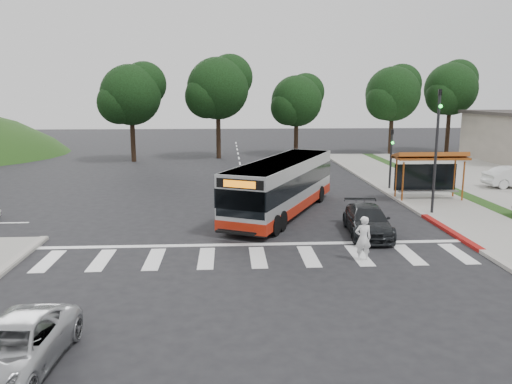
{
  "coord_description": "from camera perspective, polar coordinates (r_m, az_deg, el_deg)",
  "views": [
    {
      "loc": [
        -1.15,
        -23.52,
        6.22
      ],
      "look_at": [
        0.22,
        0.08,
        1.6
      ],
      "focal_mm": 35.0,
      "sensor_mm": 36.0,
      "label": 1
    }
  ],
  "objects": [
    {
      "name": "sidewalk_east",
      "position": [
        34.34,
        17.46,
        0.21
      ],
      "size": [
        4.0,
        40.0,
        0.12
      ],
      "primitive_type": "cube",
      "color": "gray",
      "rests_on": "ground"
    },
    {
      "name": "curb_east_red",
      "position": [
        24.57,
        21.26,
        -4.2
      ],
      "size": [
        0.32,
        6.0,
        0.15
      ],
      "primitive_type": "cube",
      "color": "maroon",
      "rests_on": "ground"
    },
    {
      "name": "pedestrian",
      "position": [
        19.39,
        12.14,
        -5.22
      ],
      "size": [
        0.66,
        0.46,
        1.74
      ],
      "primitive_type": "imported",
      "rotation": [
        0.0,
        0.0,
        3.21
      ],
      "color": "white",
      "rests_on": "ground"
    },
    {
      "name": "crosswalk_ladder",
      "position": [
        19.57,
        0.22,
        -7.46
      ],
      "size": [
        18.0,
        2.6,
        0.01
      ],
      "primitive_type": "cube",
      "color": "silver",
      "rests_on": "ground"
    },
    {
      "name": "tree_north_a",
      "position": [
        49.6,
        -4.29,
        11.84
      ],
      "size": [
        6.6,
        6.15,
        10.17
      ],
      "color": "black",
      "rests_on": "ground"
    },
    {
      "name": "transit_bus",
      "position": [
        26.37,
        3.03,
        0.57
      ],
      "size": [
        6.91,
        11.0,
        2.85
      ],
      "primitive_type": null,
      "rotation": [
        0.0,
        0.0,
        -0.44
      ],
      "color": "#A8AAAD",
      "rests_on": "ground"
    },
    {
      "name": "silver_suv_south",
      "position": [
        13.04,
        -25.99,
        -15.77
      ],
      "size": [
        2.19,
        4.3,
        1.16
      ],
      "primitive_type": "imported",
      "rotation": [
        0.0,
        0.0,
        -0.06
      ],
      "color": "#ABADB0",
      "rests_on": "ground"
    },
    {
      "name": "tree_north_c",
      "position": [
        48.39,
        -14.02,
        10.82
      ],
      "size": [
        6.16,
        5.74,
        9.3
      ],
      "color": "black",
      "rests_on": "ground"
    },
    {
      "name": "dark_sedan",
      "position": [
        23.04,
        12.62,
        -3.22
      ],
      "size": [
        2.21,
        4.6,
        1.29
      ],
      "primitive_type": "imported",
      "rotation": [
        0.0,
        0.0,
        -0.09
      ],
      "color": "black",
      "rests_on": "ground"
    },
    {
      "name": "tree_ne_a",
      "position": [
        54.38,
        15.43,
        10.85
      ],
      "size": [
        6.16,
        5.74,
        9.3
      ],
      "color": "black",
      "rests_on": "parking_lot"
    },
    {
      "name": "bus_shelter",
      "position": [
        31.26,
        19.22,
        3.33
      ],
      "size": [
        4.2,
        1.6,
        2.86
      ],
      "color": "#9C4C1A",
      "rests_on": "sidewalk_east"
    },
    {
      "name": "tree_ne_b",
      "position": [
        58.81,
        21.43,
        11.0
      ],
      "size": [
        6.16,
        5.74,
        10.02
      ],
      "color": "black",
      "rests_on": "ground"
    },
    {
      "name": "ground",
      "position": [
        24.36,
        -0.51,
        -3.74
      ],
      "size": [
        140.0,
        140.0,
        0.0
      ],
      "primitive_type": "plane",
      "color": "black",
      "rests_on": "ground"
    },
    {
      "name": "traffic_signal_ne_short",
      "position": [
        33.97,
        15.2,
        4.35
      ],
      "size": [
        0.18,
        0.37,
        4.0
      ],
      "color": "black",
      "rests_on": "ground"
    },
    {
      "name": "traffic_signal_ne_tall",
      "position": [
        27.33,
        19.96,
        5.48
      ],
      "size": [
        0.18,
        0.37,
        6.5
      ],
      "color": "black",
      "rests_on": "ground"
    },
    {
      "name": "curb_east",
      "position": [
        33.68,
        14.28,
        0.2
      ],
      "size": [
        0.3,
        40.0,
        0.15
      ],
      "primitive_type": "cube",
      "color": "#9E9991",
      "rests_on": "ground"
    },
    {
      "name": "tree_north_b",
      "position": [
        52.09,
        4.73,
        10.41
      ],
      "size": [
        5.72,
        5.33,
        8.43
      ],
      "color": "black",
      "rests_on": "ground"
    }
  ]
}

